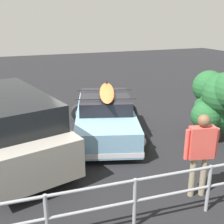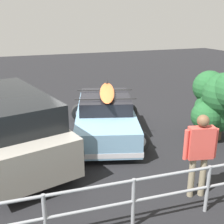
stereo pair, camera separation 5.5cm
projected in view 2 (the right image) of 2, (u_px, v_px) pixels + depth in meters
ground_plane at (95, 131)px, 9.53m from camera, size 44.00×44.00×0.02m
parking_stripe at (62, 140)px, 8.80m from camera, size 0.12×4.35×0.00m
sedan_car at (105, 116)px, 9.13m from camera, size 3.18×4.69×1.55m
suv_car at (9, 124)px, 7.47m from camera, size 3.36×5.16×1.82m
person_bystander at (200, 149)px, 5.72m from camera, size 0.70×0.32×1.84m
bush_near_left at (220, 102)px, 8.46m from camera, size 1.82×2.03×2.30m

